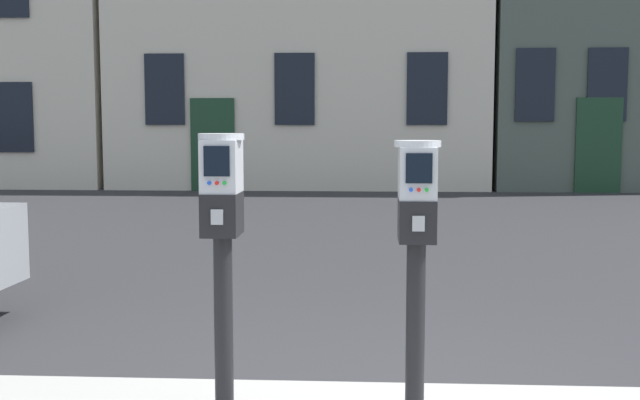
# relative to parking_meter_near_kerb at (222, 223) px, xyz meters

# --- Properties ---
(parking_meter_near_kerb) EXTENTS (0.22, 0.25, 1.36)m
(parking_meter_near_kerb) POSITION_rel_parking_meter_near_kerb_xyz_m (0.00, 0.00, 0.00)
(parking_meter_near_kerb) COLOR black
(parking_meter_near_kerb) RESTS_ON sidewalk_slab
(parking_meter_twin_adjacent) EXTENTS (0.22, 0.25, 1.32)m
(parking_meter_twin_adjacent) POSITION_rel_parking_meter_near_kerb_xyz_m (0.92, -0.00, -0.02)
(parking_meter_twin_adjacent) COLOR black
(parking_meter_twin_adjacent) RESTS_ON sidewalk_slab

